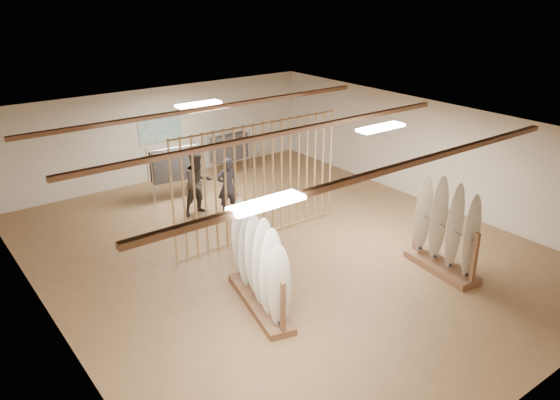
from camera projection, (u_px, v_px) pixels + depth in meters
floor at (280, 248)px, 12.53m from camera, size 12.00×12.00×0.00m
ceiling at (280, 130)px, 11.48m from camera, size 12.00×12.00×0.00m
wall_back at (160, 134)px, 16.44m from camera, size 12.00×0.00×12.00m
wall_front at (540, 317)px, 7.57m from camera, size 12.00×0.00×12.00m
wall_left at (44, 256)px, 9.22m from camera, size 0.00×12.00×12.00m
wall_right at (427, 151)px, 14.79m from camera, size 0.00×12.00×12.00m
ceiling_slats at (280, 133)px, 11.51m from camera, size 9.50×6.12×0.10m
light_panels at (280, 132)px, 11.50m from camera, size 1.20×0.35×0.06m
bamboo_partition at (259, 182)px, 12.60m from camera, size 4.45×0.05×2.78m
poster at (160, 128)px, 16.35m from camera, size 1.40×0.03×0.90m
rack_left at (260, 277)px, 10.10m from camera, size 1.02×2.31×1.82m
rack_right at (444, 241)px, 11.34m from camera, size 0.78×1.79×2.02m
clothing_rack_a at (175, 165)px, 15.03m from camera, size 1.41×0.50×1.52m
clothing_rack_b at (229, 148)px, 16.81m from camera, size 1.31×0.43×1.41m
shopper_a at (228, 183)px, 14.04m from camera, size 0.72×0.58×1.74m
shopper_b at (198, 179)px, 14.03m from camera, size 0.94×0.74×1.93m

